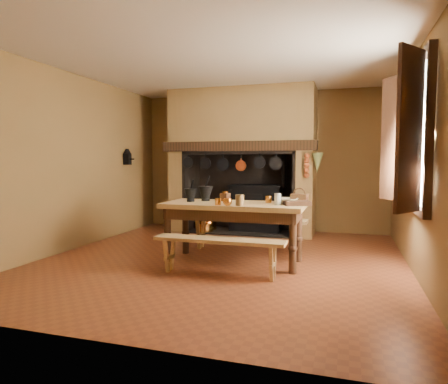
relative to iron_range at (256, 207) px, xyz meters
name	(u,v)px	position (x,y,z in m)	size (l,w,h in m)	color
floor	(222,260)	(0.04, -2.45, -0.48)	(5.50, 5.50, 0.00)	brown
ceiling	(222,60)	(0.04, -2.45, 2.32)	(5.50, 5.50, 0.00)	silver
back_wall	(262,162)	(0.04, 0.30, 0.92)	(5.00, 0.02, 2.80)	brown
wall_left	(72,162)	(-2.46, -2.45, 0.92)	(0.02, 5.50, 2.80)	brown
wall_right	(418,162)	(2.54, -2.45, 0.92)	(0.02, 5.50, 2.80)	brown
wall_front	(112,162)	(0.04, -5.20, 0.92)	(5.00, 0.02, 2.80)	brown
chimney_breast	(243,141)	(-0.26, -0.14, 1.33)	(2.95, 0.96, 2.80)	brown
iron_range	(256,207)	(0.00, 0.00, 0.00)	(1.12, 0.55, 1.60)	black
hearth_pans	(205,226)	(-1.01, -0.23, -0.39)	(0.51, 0.62, 0.20)	orange
hanging_pans	(234,164)	(-0.30, -0.64, 0.88)	(1.92, 0.29, 0.27)	black
onion_string	(307,166)	(1.04, -0.66, 0.85)	(0.12, 0.10, 0.46)	#9C461C
herb_bunch	(317,163)	(1.22, -0.66, 0.90)	(0.20, 0.20, 0.35)	brown
window	(410,135)	(2.39, -2.85, 1.22)	(0.39, 1.75, 1.76)	white
wall_coffee_mill	(127,156)	(-2.38, -0.90, 1.03)	(0.23, 0.16, 0.31)	black
work_table	(234,212)	(0.24, -2.53, 0.22)	(1.92, 0.85, 0.83)	tan
bench_front	(219,248)	(0.24, -3.20, -0.14)	(1.64, 0.29, 0.46)	tan
bench_back	(246,226)	(0.24, -1.80, -0.09)	(1.87, 0.33, 0.53)	tan
mortar_large	(206,193)	(-0.23, -2.36, 0.47)	(0.21, 0.21, 0.36)	black
mortar_small	(191,194)	(-0.39, -2.55, 0.45)	(0.19, 0.19, 0.32)	black
coffee_grinder	(225,197)	(0.05, -2.33, 0.42)	(0.17, 0.14, 0.18)	#321A10
brass_mug_a	(218,202)	(0.11, -2.85, 0.39)	(0.08, 0.08, 0.09)	orange
brass_mug_b	(268,199)	(0.69, -2.36, 0.40)	(0.09, 0.09, 0.10)	orange
mixing_bowl	(286,201)	(0.94, -2.42, 0.39)	(0.32, 0.32, 0.08)	#BDB791
stoneware_crock	(240,200)	(0.40, -2.84, 0.42)	(0.11, 0.11, 0.14)	brown
glass_jar	(278,199)	(0.86, -2.59, 0.43)	(0.09, 0.09, 0.15)	beige
wicker_basket	(299,198)	(1.10, -2.25, 0.42)	(0.24, 0.19, 0.21)	#482F15
wooden_tray	(297,203)	(1.10, -2.55, 0.38)	(0.33, 0.24, 0.06)	#321A10
brass_cup	(228,202)	(0.25, -2.88, 0.40)	(0.12, 0.12, 0.09)	orange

